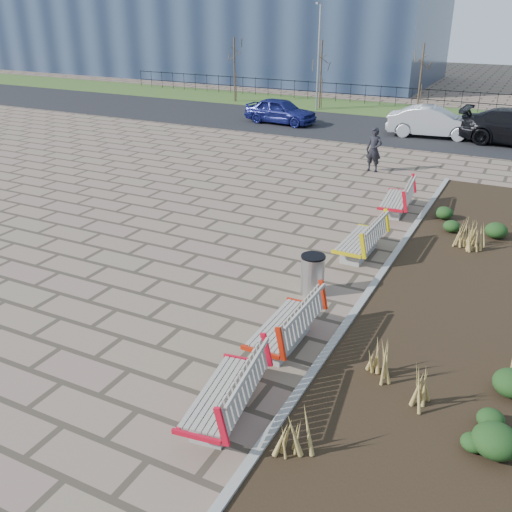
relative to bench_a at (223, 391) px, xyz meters
The scene contains 18 objects.
ground 3.25m from the bench_a, 159.21° to the left, with size 120.00×120.00×0.00m, color #6E5E4B.
planting_bed 6.96m from the bench_a, 62.10° to the left, with size 4.50×18.00×0.10m, color black.
planting_curb 6.22m from the bench_a, 81.48° to the left, with size 0.16×18.00×0.15m, color gray.
grass_verge_far 29.30m from the bench_a, 95.88° to the left, with size 80.00×5.00×0.04m, color #33511E.
road 23.34m from the bench_a, 97.39° to the left, with size 80.00×7.00×0.02m, color black.
bench_a is the anchor object (origin of this frame).
bench_b 2.37m from the bench_a, 90.00° to the left, with size 0.90×2.10×1.00m, color red, non-canonical shape.
bench_c 7.23m from the bench_a, 90.00° to the left, with size 0.90×2.10×1.00m, color yellow, non-canonical shape.
bench_d 10.98m from the bench_a, 90.00° to the left, with size 0.90×2.10×1.00m, color red, non-canonical shape.
litter_bin 4.66m from the bench_a, 93.75° to the left, with size 0.54×0.54×0.93m, color #B2B2B7.
pedestrian 15.48m from the bench_a, 97.44° to the left, with size 0.63×0.41×1.72m, color black.
car_blue 24.15m from the bench_a, 112.46° to the left, with size 1.59×3.96×1.35m, color navy.
car_silver 22.69m from the bench_a, 92.88° to the left, with size 1.53×4.40×1.45m, color #A2A4A9.
tree_a 31.48m from the bench_a, 118.49° to the left, with size 1.40×1.40×4.00m, color #4C3D2D, non-canonical shape.
tree_b 29.11m from the bench_a, 108.04° to the left, with size 1.40×1.40×4.00m, color #4C3D2D, non-canonical shape.
tree_c 27.84m from the bench_a, 96.19° to the left, with size 1.40×1.40×4.00m, color #4C3D2D, non-canonical shape.
lamp_west 28.70m from the bench_a, 108.35° to the left, with size 0.24×0.60×6.00m, color gray, non-canonical shape.
railing_fence 30.79m from the bench_a, 95.59° to the left, with size 44.00×0.10×1.20m, color black, non-canonical shape.
Camera 1 is at (6.84, -7.53, 6.22)m, focal length 40.00 mm.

